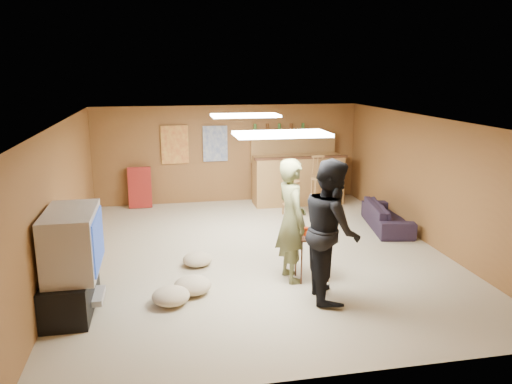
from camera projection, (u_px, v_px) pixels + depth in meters
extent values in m
plane|color=tan|center=(258.00, 253.00, 8.30)|extent=(7.00, 7.00, 0.00)
cube|color=silver|center=(258.00, 120.00, 7.77)|extent=(6.00, 7.00, 0.02)
cube|color=brown|center=(228.00, 154.00, 11.37)|extent=(6.00, 0.02, 2.20)
cube|color=brown|center=(331.00, 273.00, 4.70)|extent=(6.00, 0.02, 2.20)
cube|color=brown|center=(62.00, 198.00, 7.48)|extent=(0.02, 7.00, 2.20)
cube|color=brown|center=(429.00, 181.00, 8.59)|extent=(0.02, 7.00, 2.20)
cube|color=black|center=(71.00, 291.00, 6.30)|extent=(0.55, 1.30, 0.50)
cube|color=#B2B2B7|center=(90.00, 297.00, 6.37)|extent=(0.35, 0.50, 0.08)
cube|color=#B2B2B7|center=(72.00, 242.00, 6.16)|extent=(0.60, 1.10, 0.80)
cube|color=navy|center=(98.00, 240.00, 6.22)|extent=(0.02, 0.95, 0.65)
cube|color=olive|center=(298.00, 180.00, 11.26)|extent=(2.00, 0.60, 1.10)
cube|color=#412314|center=(301.00, 158.00, 10.89)|extent=(2.10, 0.12, 0.05)
cube|color=olive|center=(293.00, 135.00, 11.46)|extent=(2.00, 0.18, 0.05)
cube|color=olive|center=(293.00, 148.00, 11.55)|extent=(2.00, 0.14, 0.60)
cube|color=#BF3F26|center=(175.00, 145.00, 11.05)|extent=(0.60, 0.03, 0.85)
cube|color=#334C99|center=(215.00, 144.00, 11.22)|extent=(0.55, 0.03, 0.80)
cube|color=maroon|center=(140.00, 187.00, 10.96)|extent=(0.50, 0.26, 0.91)
cube|color=white|center=(282.00, 134.00, 6.35)|extent=(1.20, 0.60, 0.04)
cube|color=white|center=(245.00, 116.00, 8.92)|extent=(1.20, 0.60, 0.04)
imported|color=brown|center=(292.00, 220.00, 7.08)|extent=(0.51, 0.70, 1.78)
imported|color=black|center=(331.00, 230.00, 6.51)|extent=(0.81, 0.99, 1.87)
imported|color=black|center=(387.00, 216.00, 9.57)|extent=(0.92, 1.72, 0.48)
cube|color=#412314|center=(312.00, 257.00, 7.20)|extent=(0.56, 0.48, 0.67)
cylinder|color=red|center=(306.00, 231.00, 7.11)|extent=(0.11, 0.11, 0.12)
cylinder|color=red|center=(321.00, 233.00, 7.04)|extent=(0.09, 0.09, 0.11)
cylinder|color=#161D9C|center=(321.00, 229.00, 7.24)|extent=(0.08, 0.08, 0.10)
ellipsoid|color=tan|center=(193.00, 285.00, 6.78)|extent=(0.53, 0.53, 0.23)
ellipsoid|color=tan|center=(197.00, 259.00, 7.75)|extent=(0.51, 0.51, 0.21)
ellipsoid|color=tan|center=(171.00, 296.00, 6.47)|extent=(0.62, 0.62, 0.22)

